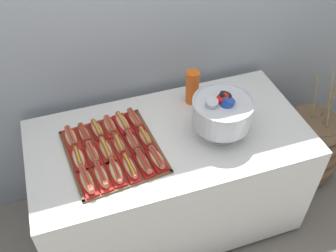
{
  "coord_description": "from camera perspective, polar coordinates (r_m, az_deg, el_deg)",
  "views": [
    {
      "loc": [
        -0.5,
        -1.47,
        2.37
      ],
      "look_at": [
        0.01,
        0.05,
        0.83
      ],
      "focal_mm": 41.83,
      "sensor_mm": 36.0,
      "label": 1
    }
  ],
  "objects": [
    {
      "name": "ground_plane",
      "position": [
        2.84,
        0.23,
        -12.83
      ],
      "size": [
        10.0,
        10.0,
        0.0
      ],
      "primitive_type": "plane",
      "color": "gray"
    },
    {
      "name": "back_wall",
      "position": [
        2.31,
        -3.91,
        16.13
      ],
      "size": [
        6.0,
        0.1,
        2.6
      ],
      "primitive_type": "cube",
      "color": "#9EA8B2",
      "rests_on": "ground_plane"
    },
    {
      "name": "buffet_table",
      "position": [
        2.5,
        0.25,
        -7.58
      ],
      "size": [
        1.6,
        0.8,
        0.8
      ],
      "color": "white",
      "rests_on": "ground_plane"
    },
    {
      "name": "floor_vase",
      "position": [
        3.08,
        19.58,
        -2.8
      ],
      "size": [
        0.49,
        0.49,
        1.09
      ],
      "color": "brown",
      "rests_on": "ground_plane"
    },
    {
      "name": "serving_tray",
      "position": [
        2.15,
        -7.97,
        -3.73
      ],
      "size": [
        0.53,
        0.57,
        0.01
      ],
      "color": "brown",
      "rests_on": "buffet_table"
    },
    {
      "name": "hot_dog_0",
      "position": [
        2.0,
        -11.72,
        -7.88
      ],
      "size": [
        0.09,
        0.19,
        0.06
      ],
      "color": "red",
      "rests_on": "serving_tray"
    },
    {
      "name": "hot_dog_1",
      "position": [
        2.0,
        -9.66,
        -7.25
      ],
      "size": [
        0.08,
        0.19,
        0.06
      ],
      "color": "red",
      "rests_on": "serving_tray"
    },
    {
      "name": "hot_dog_2",
      "position": [
        2.01,
        -7.6,
        -6.68
      ],
      "size": [
        0.08,
        0.18,
        0.06
      ],
      "color": "red",
      "rests_on": "serving_tray"
    },
    {
      "name": "hot_dog_3",
      "position": [
        2.03,
        -5.59,
        -6.02
      ],
      "size": [
        0.08,
        0.19,
        0.06
      ],
      "color": "red",
      "rests_on": "serving_tray"
    },
    {
      "name": "hot_dog_4",
      "position": [
        2.04,
        -3.61,
        -5.33
      ],
      "size": [
        0.08,
        0.19,
        0.06
      ],
      "color": "#B21414",
      "rests_on": "serving_tray"
    },
    {
      "name": "hot_dog_5",
      "position": [
        2.06,
        -1.65,
        -4.76
      ],
      "size": [
        0.09,
        0.17,
        0.06
      ],
      "color": "#B21414",
      "rests_on": "serving_tray"
    },
    {
      "name": "hot_dog_6",
      "position": [
        2.11,
        -12.89,
        -4.67
      ],
      "size": [
        0.08,
        0.17,
        0.06
      ],
      "color": "red",
      "rests_on": "serving_tray"
    },
    {
      "name": "hot_dog_7",
      "position": [
        2.11,
        -10.95,
        -4.04
      ],
      "size": [
        0.08,
        0.17,
        0.06
      ],
      "color": "red",
      "rests_on": "serving_tray"
    },
    {
      "name": "hot_dog_8",
      "position": [
        2.12,
        -9.01,
        -3.48
      ],
      "size": [
        0.08,
        0.19,
        0.06
      ],
      "color": "red",
      "rests_on": "serving_tray"
    },
    {
      "name": "hot_dog_9",
      "position": [
        2.13,
        -7.1,
        -2.88
      ],
      "size": [
        0.07,
        0.16,
        0.06
      ],
      "color": "red",
      "rests_on": "serving_tray"
    },
    {
      "name": "hot_dog_10",
      "position": [
        2.14,
        -5.21,
        -2.27
      ],
      "size": [
        0.08,
        0.17,
        0.06
      ],
      "color": "#B21414",
      "rests_on": "serving_tray"
    },
    {
      "name": "hot_dog_11",
      "position": [
        2.16,
        -3.34,
        -1.75
      ],
      "size": [
        0.08,
        0.16,
        0.06
      ],
      "color": "#B21414",
      "rests_on": "serving_tray"
    },
    {
      "name": "hot_dog_12",
      "position": [
        2.22,
        -13.96,
        -1.67
      ],
      "size": [
        0.09,
        0.17,
        0.06
      ],
      "color": "red",
      "rests_on": "serving_tray"
    },
    {
      "name": "hot_dog_13",
      "position": [
        2.23,
        -12.1,
        -1.16
      ],
      "size": [
        0.08,
        0.16,
        0.06
      ],
      "color": "red",
      "rests_on": "serving_tray"
    },
    {
      "name": "hot_dog_14",
      "position": [
        2.23,
        -10.27,
        -0.59
      ],
      "size": [
        0.08,
        0.17,
        0.06
      ],
      "color": "#B21414",
      "rests_on": "serving_tray"
    },
    {
      "name": "hot_dog_15",
      "position": [
        2.24,
        -8.45,
        -0.03
      ],
      "size": [
        0.08,
        0.16,
        0.06
      ],
      "color": "red",
      "rests_on": "serving_tray"
    },
    {
      "name": "hot_dog_16",
      "position": [
        2.26,
        -6.64,
        0.43
      ],
      "size": [
        0.09,
        0.19,
        0.06
      ],
      "color": "red",
      "rests_on": "serving_tray"
    },
    {
      "name": "hot_dog_17",
      "position": [
        2.27,
        -4.86,
        1.0
      ],
      "size": [
        0.08,
        0.17,
        0.06
      ],
      "color": "#B21414",
      "rests_on": "serving_tray"
    },
    {
      "name": "punch_bowl",
      "position": [
        2.14,
        7.87,
        2.08
      ],
      "size": [
        0.34,
        0.34,
        0.28
      ],
      "color": "silver",
      "rests_on": "buffet_table"
    },
    {
      "name": "cup_stack",
      "position": [
        2.37,
        3.57,
        5.67
      ],
      "size": [
        0.08,
        0.08,
        0.22
      ],
      "color": "#EA5B19",
      "rests_on": "buffet_table"
    }
  ]
}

